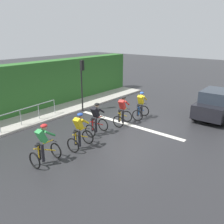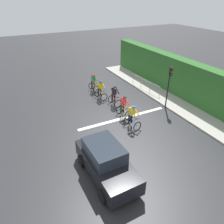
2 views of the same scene
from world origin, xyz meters
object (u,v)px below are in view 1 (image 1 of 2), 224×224
object	(u,v)px
cyclist_fourth	(123,111)
cyclist_trailing	(141,106)
cyclist_mid	(96,120)
pedestrian_railing_kerbside	(30,111)
car_black	(216,104)
traffic_light_near_crossing	(82,78)
cyclist_lead	(44,145)
cyclist_second	(80,132)

from	to	relation	value
cyclist_fourth	cyclist_trailing	bearing A→B (deg)	-98.59
cyclist_mid	pedestrian_railing_kerbside	distance (m)	4.15
cyclist_fourth	car_black	bearing A→B (deg)	-128.15
pedestrian_railing_kerbside	cyclist_trailing	bearing A→B (deg)	-132.70
cyclist_trailing	car_black	xyz separation A→B (m)	(-3.42, -3.12, 0.08)
traffic_light_near_crossing	cyclist_fourth	bearing A→B (deg)	173.48
cyclist_lead	traffic_light_near_crossing	world-z (taller)	traffic_light_near_crossing
cyclist_mid	cyclist_second	bearing A→B (deg)	107.30
cyclist_second	cyclist_fourth	size ratio (longest dim) A/B	1.00
cyclist_lead	cyclist_second	distance (m)	1.79
cyclist_lead	traffic_light_near_crossing	bearing A→B (deg)	-56.56
cyclist_lead	cyclist_fourth	world-z (taller)	same
cyclist_fourth	traffic_light_near_crossing	xyz separation A→B (m)	(3.63, -0.41, 1.43)
cyclist_mid	cyclist_trailing	xyz separation A→B (m)	(-0.47, -3.44, 0.00)
cyclist_second	cyclist_fourth	distance (m)	3.52
cyclist_trailing	traffic_light_near_crossing	distance (m)	4.26
car_black	traffic_light_near_crossing	xyz separation A→B (m)	(7.28, 4.23, 1.35)
cyclist_second	traffic_light_near_crossing	world-z (taller)	traffic_light_near_crossing
car_black	pedestrian_railing_kerbside	size ratio (longest dim) A/B	1.11
cyclist_fourth	cyclist_trailing	world-z (taller)	same
cyclist_fourth	car_black	size ratio (longest dim) A/B	0.40
cyclist_lead	car_black	distance (m)	10.55
cyclist_second	cyclist_fourth	world-z (taller)	same
cyclist_mid	cyclist_fourth	size ratio (longest dim) A/B	1.00
cyclist_lead	cyclist_mid	size ratio (longest dim) A/B	1.00
cyclist_mid	pedestrian_railing_kerbside	xyz separation A→B (m)	(3.93, 1.33, -0.00)
cyclist_second	cyclist_trailing	distance (m)	5.04
cyclist_second	cyclist_trailing	size ratio (longest dim) A/B	1.00
cyclist_fourth	cyclist_trailing	size ratio (longest dim) A/B	1.00
car_black	traffic_light_near_crossing	distance (m)	8.53
cyclist_lead	pedestrian_railing_kerbside	distance (m)	4.78
cyclist_fourth	pedestrian_railing_kerbside	size ratio (longest dim) A/B	0.44
traffic_light_near_crossing	pedestrian_railing_kerbside	xyz separation A→B (m)	(0.54, 3.66, -1.43)
cyclist_mid	cyclist_fourth	world-z (taller)	same
cyclist_mid	pedestrian_railing_kerbside	size ratio (longest dim) A/B	0.44
cyclist_lead	car_black	world-z (taller)	car_black
cyclist_fourth	cyclist_trailing	distance (m)	1.54
cyclist_trailing	car_black	size ratio (longest dim) A/B	0.40
cyclist_lead	cyclist_trailing	size ratio (longest dim) A/B	1.00
cyclist_second	car_black	size ratio (longest dim) A/B	0.40
cyclist_lead	pedestrian_railing_kerbside	xyz separation A→B (m)	(4.31, -2.06, -0.00)
cyclist_second	pedestrian_railing_kerbside	size ratio (longest dim) A/B	0.44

